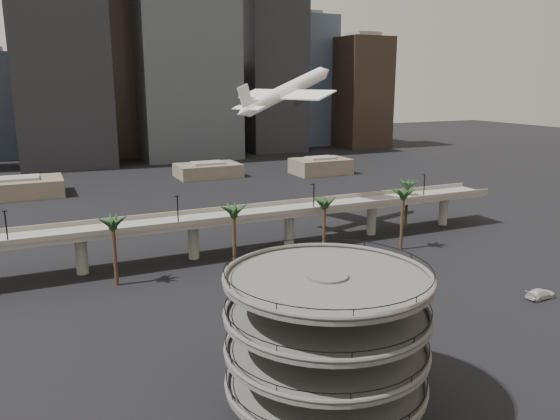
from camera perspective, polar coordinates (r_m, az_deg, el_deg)
name	(u,v)px	position (r m, az deg, el deg)	size (l,w,h in m)	color
ground	(398,370)	(74.26, 12.23, -16.05)	(700.00, 700.00, 0.00)	black
parking_ramp	(326,331)	(60.29, 4.87, -12.50)	(22.20, 22.20, 17.35)	#514E4B
overpass	(243,219)	(116.93, -3.90, -0.93)	(130.00, 9.30, 14.70)	gray
palm_trees	(308,203)	(113.71, 2.94, 0.72)	(76.40, 18.40, 14.00)	#442F1D
low_buildings	(174,175)	(201.68, -10.98, 3.59)	(135.00, 27.50, 6.80)	brown
skyline	(148,60)	(273.89, -13.61, 15.00)	(269.00, 86.00, 125.37)	#84705B
airborne_jet	(286,92)	(131.64, 0.64, 12.27)	(30.38, 27.92, 13.02)	white
car_a	(262,319)	(84.62, -1.89, -11.31)	(1.90, 4.72, 1.61)	#BD4F1B
car_b	(357,307)	(89.93, 8.07, -9.99)	(1.41, 4.05, 1.33)	black
car_c	(541,294)	(103.75, 25.60, -7.90)	(2.33, 5.73, 1.66)	silver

